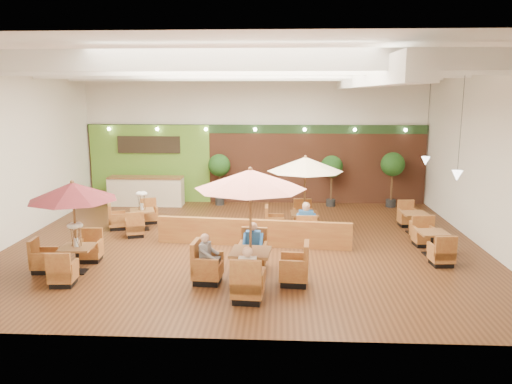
# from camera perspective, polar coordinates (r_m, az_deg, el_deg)

# --- Properties ---
(room) EXTENTS (14.04, 14.00, 5.52)m
(room) POSITION_cam_1_polar(r_m,az_deg,el_deg) (15.76, -0.06, 8.13)
(room) COLOR #381E0F
(room) RESTS_ON ground
(service_counter) EXTENTS (3.00, 0.75, 1.18)m
(service_counter) POSITION_cam_1_polar(r_m,az_deg,el_deg) (20.71, -12.44, 0.10)
(service_counter) COLOR beige
(service_counter) RESTS_ON ground
(booth_divider) EXTENTS (5.82, 0.77, 0.81)m
(booth_divider) POSITION_cam_1_polar(r_m,az_deg,el_deg) (14.88, -0.35, -4.67)
(booth_divider) COLOR brown
(booth_divider) RESTS_ON ground
(table_0) EXTENTS (2.27, 2.35, 2.39)m
(table_0) POSITION_cam_1_polar(r_m,az_deg,el_deg) (13.18, -20.32, -1.60)
(table_0) COLOR brown
(table_0) RESTS_ON ground
(table_1) EXTENTS (2.79, 2.79, 2.82)m
(table_1) POSITION_cam_1_polar(r_m,az_deg,el_deg) (11.59, -0.64, -1.60)
(table_1) COLOR brown
(table_1) RESTS_ON ground
(table_2) EXTENTS (2.46, 2.52, 2.59)m
(table_2) POSITION_cam_1_polar(r_m,az_deg,el_deg) (15.72, 5.40, 1.60)
(table_2) COLOR brown
(table_2) RESTS_ON ground
(table_3) EXTENTS (1.68, 2.40, 1.45)m
(table_3) POSITION_cam_1_polar(r_m,az_deg,el_deg) (17.11, -13.55, -2.76)
(table_3) COLOR brown
(table_3) RESTS_ON ground
(table_4) EXTENTS (0.84, 2.34, 0.86)m
(table_4) POSITION_cam_1_polar(r_m,az_deg,el_deg) (14.91, 19.46, -5.60)
(table_4) COLOR brown
(table_4) RESTS_ON ground
(table_5) EXTENTS (0.85, 2.36, 0.87)m
(table_5) POSITION_cam_1_polar(r_m,az_deg,el_deg) (17.01, 17.62, -3.43)
(table_5) COLOR brown
(table_5) RESTS_ON ground
(topiary_0) EXTENTS (0.90, 0.90, 2.08)m
(topiary_0) POSITION_cam_1_polar(r_m,az_deg,el_deg) (20.17, -4.22, 2.84)
(topiary_0) COLOR black
(topiary_0) RESTS_ON ground
(topiary_1) EXTENTS (0.89, 0.89, 2.06)m
(topiary_1) POSITION_cam_1_polar(r_m,az_deg,el_deg) (20.12, 8.64, 2.66)
(topiary_1) COLOR black
(topiary_1) RESTS_ON ground
(topiary_2) EXTENTS (0.95, 0.95, 2.20)m
(topiary_2) POSITION_cam_1_polar(r_m,az_deg,el_deg) (20.49, 15.35, 2.84)
(topiary_2) COLOR black
(topiary_2) RESTS_ON ground
(diner_0) EXTENTS (0.39, 0.31, 0.80)m
(diner_0) POSITION_cam_1_polar(r_m,az_deg,el_deg) (10.92, -0.96, -8.70)
(diner_0) COLOR silver
(diner_0) RESTS_ON ground
(diner_1) EXTENTS (0.38, 0.30, 0.77)m
(diner_1) POSITION_cam_1_polar(r_m,az_deg,el_deg) (12.88, -0.34, -5.62)
(diner_1) COLOR #255AA0
(diner_1) RESTS_ON ground
(diner_2) EXTENTS (0.32, 0.38, 0.76)m
(diner_2) POSITION_cam_1_polar(r_m,az_deg,el_deg) (12.00, -5.60, -6.96)
(diner_2) COLOR slate
(diner_2) RESTS_ON ground
(diner_3) EXTENTS (0.42, 0.33, 0.85)m
(diner_3) POSITION_cam_1_polar(r_m,az_deg,el_deg) (15.02, 5.71, -3.10)
(diner_3) COLOR #255AA0
(diner_3) RESTS_ON ground
(diner_4) EXTENTS (0.38, 0.31, 0.77)m
(diner_4) POSITION_cam_1_polar(r_m,az_deg,el_deg) (15.03, 5.71, -3.21)
(diner_4) COLOR silver
(diner_4) RESTS_ON ground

